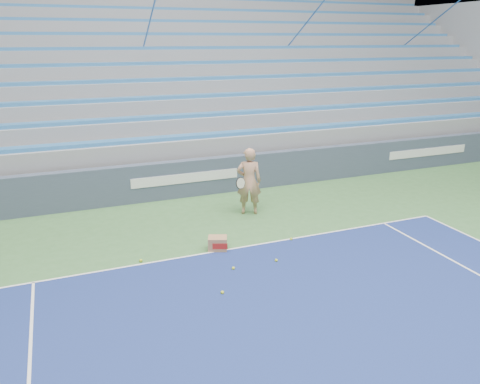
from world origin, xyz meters
name	(u,v)px	position (x,y,z in m)	size (l,w,h in m)	color
sponsor_barrier	(185,178)	(0.00, 15.88, 0.55)	(30.00, 0.32, 1.10)	#3B465B
bleachers	(144,96)	(0.00, 21.60, 2.36)	(31.00, 9.15, 7.30)	gray
tennis_player	(249,181)	(1.21, 13.85, 0.90)	(0.99, 0.94, 1.80)	tan
ball_box	(218,243)	(-0.33, 11.98, 0.15)	(0.50, 0.44, 0.31)	#A1744E
tennis_ball_0	(291,239)	(1.44, 11.83, 0.03)	(0.07, 0.07, 0.07)	#C3D32B
tennis_ball_1	(233,268)	(-0.34, 10.97, 0.03)	(0.07, 0.07, 0.07)	#C3D32B
tennis_ball_2	(222,292)	(-0.87, 10.15, 0.03)	(0.07, 0.07, 0.07)	#C3D32B
tennis_ball_3	(141,261)	(-2.03, 12.01, 0.03)	(0.07, 0.07, 0.07)	#C3D32B
tennis_ball_4	(276,260)	(0.63, 10.97, 0.03)	(0.07, 0.07, 0.07)	#C3D32B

